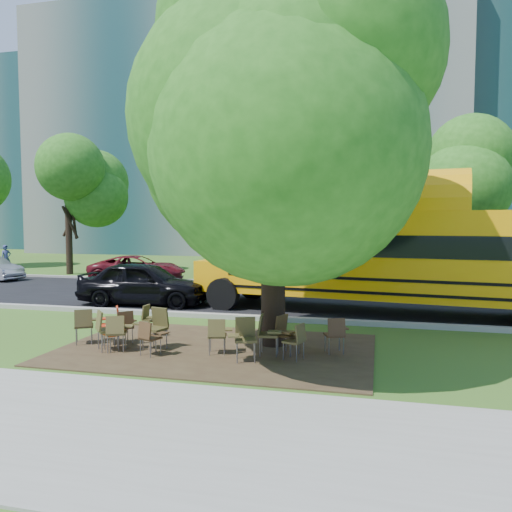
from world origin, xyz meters
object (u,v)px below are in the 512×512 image
(school_bus, at_px, (419,256))
(chair_6, at_px, (296,338))
(chair_4, at_px, (150,335))
(chair_13, at_px, (336,332))
(chair_5, at_px, (244,335))
(main_tree, at_px, (274,123))
(chair_8, at_px, (125,324))
(chair_9, at_px, (113,321))
(bg_car_red, at_px, (138,269))
(chair_7, at_px, (266,331))
(chair_14, at_px, (117,329))
(pedestrian_a, at_px, (6,258))
(black_car, at_px, (144,283))
(chair_12, at_px, (285,331))
(chair_11, at_px, (218,332))
(chair_0, at_px, (85,323))
(chair_10, at_px, (150,317))
(chair_2, at_px, (116,331))
(chair_3, at_px, (155,324))
(chair_1, at_px, (106,326))

(school_bus, height_order, chair_6, school_bus)
(chair_4, height_order, chair_13, chair_13)
(school_bus, xyz_separation_m, chair_5, (-3.86, -6.07, -1.29))
(main_tree, height_order, chair_8, main_tree)
(chair_9, xyz_separation_m, bg_car_red, (-5.23, 11.41, 0.07))
(chair_7, height_order, chair_14, chair_7)
(chair_13, relative_size, bg_car_red, 0.18)
(chair_7, relative_size, pedestrian_a, 0.59)
(pedestrian_a, bearing_deg, chair_13, -96.58)
(chair_4, xyz_separation_m, chair_8, (-1.01, 0.78, 0.03))
(main_tree, distance_m, school_bus, 6.71)
(chair_8, bearing_deg, main_tree, -34.50)
(chair_13, distance_m, bg_car_red, 15.18)
(black_car, bearing_deg, chair_12, -134.89)
(chair_4, bearing_deg, chair_14, -167.52)
(chair_6, xyz_separation_m, chair_7, (-0.68, 0.20, 0.07))
(chair_9, height_order, chair_11, chair_9)
(chair_7, bearing_deg, chair_13, 102.19)
(chair_13, bearing_deg, chair_0, 164.63)
(pedestrian_a, bearing_deg, school_bus, -83.64)
(chair_0, height_order, chair_10, chair_0)
(chair_5, relative_size, black_car, 0.20)
(chair_2, xyz_separation_m, black_car, (-2.19, 5.82, 0.29))
(chair_8, relative_size, bg_car_red, 0.18)
(chair_0, height_order, chair_5, chair_5)
(school_bus, xyz_separation_m, chair_3, (-6.07, -5.64, -1.27))
(school_bus, height_order, chair_11, school_bus)
(chair_10, distance_m, black_car, 4.72)
(chair_12, relative_size, chair_14, 1.02)
(chair_8, xyz_separation_m, chair_12, (3.81, 0.06, 0.03))
(chair_2, distance_m, chair_12, 3.78)
(main_tree, distance_m, chair_0, 6.39)
(chair_13, bearing_deg, school_bus, 47.02)
(chair_14, bearing_deg, chair_7, -10.97)
(chair_3, relative_size, chair_13, 1.15)
(chair_11, bearing_deg, chair_8, 158.58)
(chair_6, distance_m, chair_12, 0.48)
(chair_5, height_order, chair_12, chair_5)
(pedestrian_a, bearing_deg, bg_car_red, -77.86)
(chair_3, xyz_separation_m, chair_11, (1.53, -0.11, -0.09))
(chair_2, distance_m, chair_9, 0.70)
(chair_0, height_order, chair_1, chair_1)
(school_bus, relative_size, chair_10, 17.09)
(chair_1, distance_m, chair_3, 1.08)
(chair_0, height_order, chair_3, chair_3)
(chair_2, height_order, chair_13, chair_13)
(chair_2, bearing_deg, chair_14, -95.68)
(chair_0, distance_m, chair_3, 1.80)
(main_tree, relative_size, chair_5, 9.58)
(school_bus, relative_size, chair_12, 15.34)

